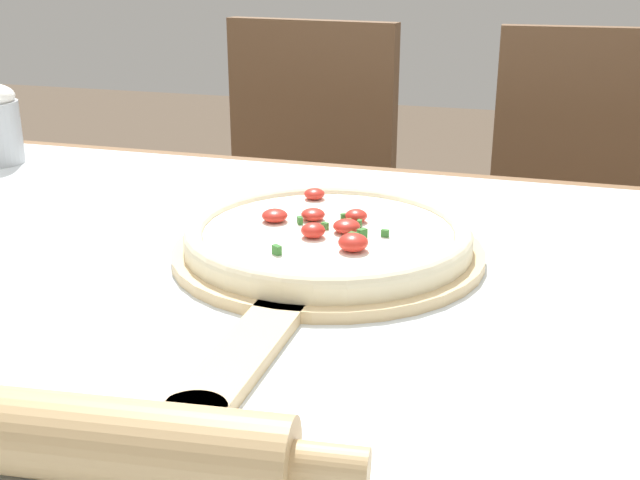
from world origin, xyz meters
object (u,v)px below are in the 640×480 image
(pizza, at_px, (328,235))
(chair_left, at_px, (295,206))
(chair_right, at_px, (585,232))
(pizza_peel, at_px, (322,260))
(rolling_pin, at_px, (34,433))

(pizza, relative_size, chair_left, 0.34)
(chair_left, xyz_separation_m, chair_right, (0.59, 0.00, 0.00))
(pizza, height_order, chair_right, chair_right)
(pizza_peel, distance_m, chair_left, 0.89)
(pizza_peel, relative_size, rolling_pin, 1.25)
(pizza, distance_m, rolling_pin, 0.42)
(pizza_peel, relative_size, pizza, 1.73)
(rolling_pin, distance_m, chair_right, 1.27)
(pizza_peel, height_order, chair_left, chair_left)
(pizza_peel, bearing_deg, chair_left, 110.52)
(pizza, distance_m, chair_right, 0.87)
(pizza, xyz_separation_m, chair_left, (-0.30, 0.78, -0.23))
(chair_right, bearing_deg, pizza_peel, -112.32)
(chair_right, bearing_deg, pizza, -112.88)
(rolling_pin, bearing_deg, chair_right, 73.11)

